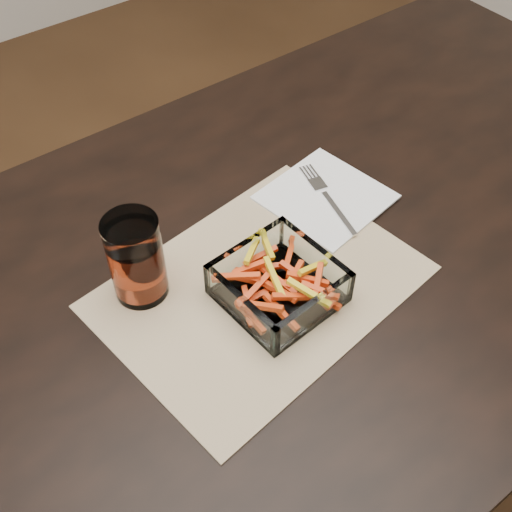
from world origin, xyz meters
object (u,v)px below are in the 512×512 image
(glass_bowl, at_px, (279,285))
(tumbler, at_px, (137,261))
(dining_table, at_px, (315,270))
(fork, at_px, (327,196))

(glass_bowl, distance_m, tumbler, 0.20)
(dining_table, bearing_deg, glass_bowl, -154.93)
(tumbler, bearing_deg, glass_bowl, -40.54)
(glass_bowl, height_order, fork, glass_bowl)
(dining_table, relative_size, tumbler, 11.59)
(glass_bowl, height_order, tumbler, tumbler)
(glass_bowl, bearing_deg, dining_table, 25.07)
(fork, bearing_deg, glass_bowl, -135.64)
(glass_bowl, bearing_deg, tumbler, 139.46)
(dining_table, distance_m, tumbler, 0.33)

